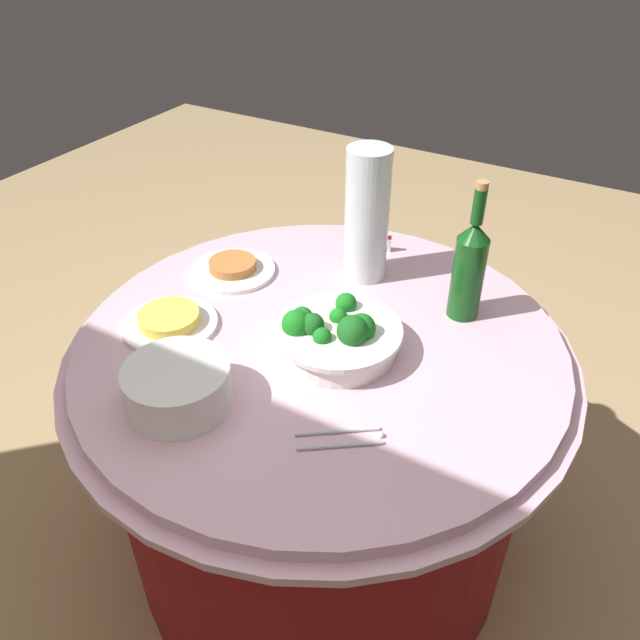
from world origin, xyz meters
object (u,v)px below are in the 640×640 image
object	(u,v)px
food_plate_fried_egg	(170,321)
food_plate_peanuts	(233,268)
decorative_fruit_vase	(366,223)
serving_tongs	(343,438)
wine_bottle	(469,267)
broccoli_bowl	(336,336)
label_placard_front	(382,241)
plate_stack	(178,387)

from	to	relation	value
food_plate_fried_egg	food_plate_peanuts	world-z (taller)	food_plate_fried_egg
decorative_fruit_vase	food_plate_fried_egg	size ratio (longest dim) A/B	1.55
serving_tongs	wine_bottle	bearing A→B (deg)	-96.17
broccoli_bowl	food_plate_peanuts	bearing A→B (deg)	-21.17
wine_bottle	broccoli_bowl	bearing A→B (deg)	54.88
broccoli_bowl	decorative_fruit_vase	world-z (taller)	decorative_fruit_vase
decorative_fruit_vase	serving_tongs	distance (m)	0.60
label_placard_front	plate_stack	bearing A→B (deg)	83.63
decorative_fruit_vase	food_plate_fried_egg	bearing A→B (deg)	56.35
plate_stack	broccoli_bowl	bearing A→B (deg)	-121.81
food_plate_fried_egg	food_plate_peanuts	distance (m)	0.27
broccoli_bowl	food_plate_fried_egg	xyz separation A→B (m)	(0.38, 0.11, -0.03)
food_plate_peanuts	decorative_fruit_vase	bearing A→B (deg)	-151.39
broccoli_bowl	food_plate_fried_egg	bearing A→B (deg)	16.87
serving_tongs	broccoli_bowl	bearing A→B (deg)	-58.58
wine_bottle	decorative_fruit_vase	size ratio (longest dim) A/B	0.99
serving_tongs	label_placard_front	bearing A→B (deg)	-70.34
decorative_fruit_vase	serving_tongs	size ratio (longest dim) A/B	2.18
broccoli_bowl	decorative_fruit_vase	size ratio (longest dim) A/B	0.82
food_plate_fried_egg	label_placard_front	world-z (taller)	label_placard_front
broccoli_bowl	plate_stack	distance (m)	0.35
plate_stack	food_plate_peanuts	distance (m)	0.50
plate_stack	serving_tongs	xyz separation A→B (m)	(-0.32, -0.08, -0.04)
broccoli_bowl	decorative_fruit_vase	xyz separation A→B (m)	(0.09, -0.32, 0.11)
broccoli_bowl	food_plate_fried_egg	distance (m)	0.39
broccoli_bowl	food_plate_peanuts	xyz separation A→B (m)	(0.39, -0.15, -0.03)
food_plate_fried_egg	decorative_fruit_vase	bearing A→B (deg)	-123.65
plate_stack	decorative_fruit_vase	bearing A→B (deg)	-98.95
food_plate_peanuts	plate_stack	bearing A→B (deg)	114.22
plate_stack	serving_tongs	bearing A→B (deg)	-166.91
plate_stack	food_plate_fried_egg	bearing A→B (deg)	-44.83
serving_tongs	food_plate_peanuts	bearing A→B (deg)	-35.51
food_plate_peanuts	broccoli_bowl	bearing A→B (deg)	158.83
serving_tongs	food_plate_peanuts	size ratio (longest dim) A/B	0.71
decorative_fruit_vase	label_placard_front	xyz separation A→B (m)	(0.01, -0.13, -0.12)
food_plate_fried_egg	wine_bottle	bearing A→B (deg)	-145.73
wine_bottle	food_plate_fried_egg	distance (m)	0.70
plate_stack	food_plate_fried_egg	world-z (taller)	plate_stack
plate_stack	food_plate_peanuts	size ratio (longest dim) A/B	0.95
wine_bottle	label_placard_front	bearing A→B (deg)	-30.87
broccoli_bowl	food_plate_fried_egg	size ratio (longest dim) A/B	1.27
plate_stack	serving_tongs	distance (m)	0.34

